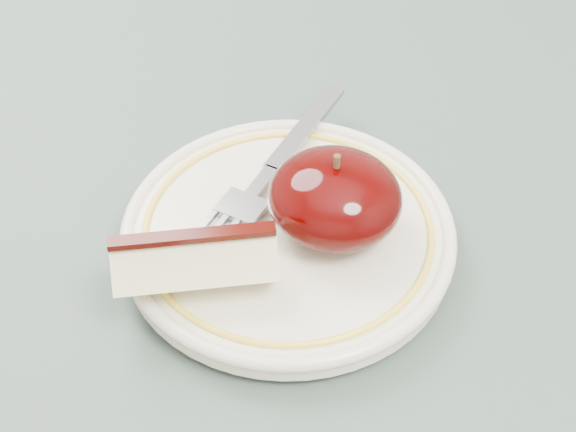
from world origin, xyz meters
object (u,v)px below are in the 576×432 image
(plate, at_px, (288,232))
(apple_half, at_px, (335,198))
(fork, at_px, (271,171))
(table, at_px, (286,318))

(plate, distance_m, apple_half, 0.04)
(plate, xyz_separation_m, apple_half, (0.03, 0.01, 0.03))
(plate, distance_m, fork, 0.05)
(table, relative_size, apple_half, 11.55)
(apple_half, distance_m, fork, 0.06)
(table, bearing_deg, apple_half, -5.27)
(table, distance_m, fork, 0.12)
(apple_half, bearing_deg, plate, -161.74)
(table, height_order, plate, plate)
(fork, bearing_deg, apple_half, -111.46)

